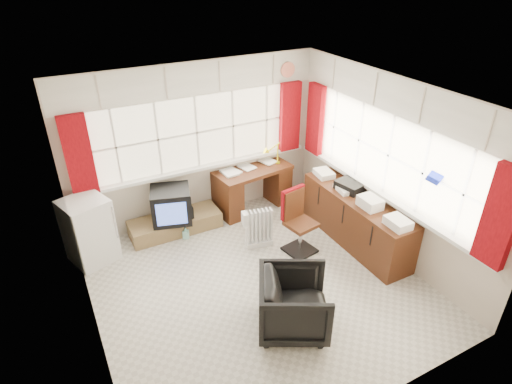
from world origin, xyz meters
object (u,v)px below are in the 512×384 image
task_chair (296,218)px  office_chair (294,303)px  desk (252,186)px  credenza (356,219)px  desk_lamp (278,149)px  radiator (259,231)px  crt_tv (171,205)px  mini_fridge (89,231)px  tv_bench (175,224)px

task_chair → office_chair: bearing=-123.2°
desk → credenza: credenza is taller
desk_lamp → credenza: bearing=-75.3°
task_chair → radiator: 0.60m
credenza → crt_tv: size_ratio=2.87×
office_chair → crt_tv: 2.56m
office_chair → radiator: 1.65m
desk_lamp → mini_fridge: desk_lamp is taller
crt_tv → desk_lamp: bearing=3.4°
office_chair → mini_fridge: (-1.82, 2.41, 0.11)m
radiator → crt_tv: crt_tv is taller
desk_lamp → crt_tv: (-1.91, -0.11, -0.49)m
desk → office_chair: desk is taller
desk → office_chair: 2.74m
credenza → tv_bench: credenza is taller
desk → radiator: 1.12m
credenza → crt_tv: credenza is taller
crt_tv → radiator: bearing=-41.0°
desk → radiator: bearing=-112.3°
radiator → mini_fridge: mini_fridge is taller
radiator → tv_bench: 1.36m
desk → crt_tv: size_ratio=1.92×
office_chair → tv_bench: 2.61m
credenza → crt_tv: (-2.32, 1.47, 0.12)m
task_chair → radiator: task_chair is taller
task_chair → crt_tv: bearing=140.7°
desk → mini_fridge: bearing=-175.6°
task_chair → tv_bench: 1.92m
desk_lamp → task_chair: desk_lamp is taller
desk → desk_lamp: 0.75m
office_chair → tv_bench: size_ratio=0.57×
credenza → office_chair: bearing=-149.3°
credenza → mini_fridge: mini_fridge is taller
office_chair → crt_tv: crt_tv is taller
desk_lamp → mini_fridge: (-3.11, -0.19, -0.52)m
desk → crt_tv: 1.45m
office_chair → tv_bench: bearing=41.0°
credenza → tv_bench: 2.75m
task_chair → mini_fridge: 2.89m
radiator → credenza: credenza is taller
office_chair → credenza: 1.99m
tv_bench → crt_tv: (-0.05, -0.05, 0.39)m
desk → radiator: size_ratio=2.24×
task_chair → credenza: task_chair is taller
desk → credenza: bearing=-61.1°
radiator → tv_bench: bearing=136.0°
desk_lamp → crt_tv: desk_lamp is taller
task_chair → tv_bench: size_ratio=0.69×
tv_bench → mini_fridge: bearing=-174.3°
task_chair → radiator: (-0.44, 0.31, -0.27)m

